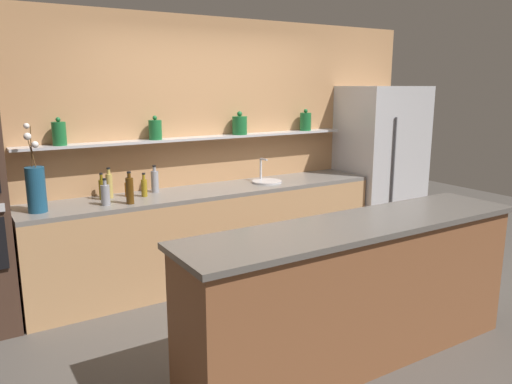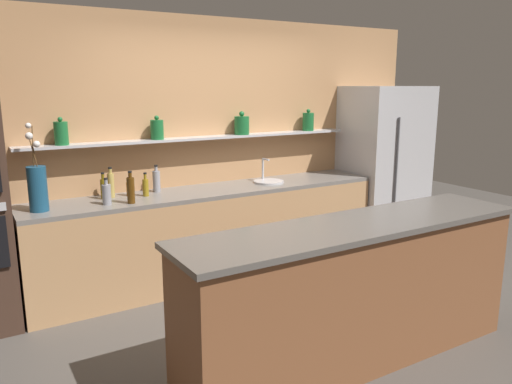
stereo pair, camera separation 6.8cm
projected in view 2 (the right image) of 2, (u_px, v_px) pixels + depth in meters
name	position (u px, v px, depth m)	size (l,w,h in m)	color
ground_plane	(296.00, 321.00, 4.17)	(12.00, 12.00, 0.00)	#4C4742
back_wall_unit	(210.00, 146.00, 5.23)	(5.20, 0.28, 2.60)	tan
back_counter_unit	(213.00, 234.00, 5.03)	(3.59, 0.62, 0.92)	tan
island_counter	(354.00, 293.00, 3.48)	(2.65, 0.61, 1.02)	brown
refrigerator	(384.00, 167.00, 6.04)	(0.95, 0.73, 1.92)	#B7B7BC
flower_vase	(37.00, 186.00, 4.05)	(0.15, 0.15, 0.72)	navy
sink_fixture	(268.00, 180.00, 5.27)	(0.32, 0.32, 0.25)	#B7B7BC
bottle_sauce_0	(129.00, 188.00, 4.63)	(0.06, 0.06, 0.18)	#9E4C0A
bottle_spirit_1	(111.00, 185.00, 4.55)	(0.06, 0.06, 0.28)	tan
bottle_oil_2	(146.00, 187.00, 4.62)	(0.06, 0.06, 0.22)	olive
bottle_oil_3	(104.00, 188.00, 4.50)	(0.05, 0.05, 0.24)	brown
bottle_spirit_4	(156.00, 181.00, 4.80)	(0.07, 0.07, 0.26)	gray
bottle_spirit_5	(131.00, 190.00, 4.33)	(0.07, 0.07, 0.29)	#4C2D0C
bottle_spirit_6	(107.00, 194.00, 4.29)	(0.08, 0.08, 0.23)	gray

